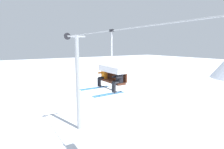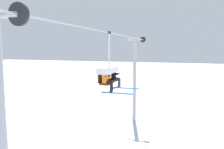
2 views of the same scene
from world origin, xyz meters
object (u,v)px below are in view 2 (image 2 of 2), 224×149
object	(u,v)px
chairlift_chair	(108,72)
skier_black	(116,76)
lift_tower_far	(135,78)
skier_orange	(107,80)

from	to	relation	value
chairlift_chair	skier_black	size ratio (longest dim) A/B	1.80
lift_tower_far	chairlift_chair	world-z (taller)	lift_tower_far
lift_tower_far	skier_black	distance (m)	10.12
lift_tower_far	skier_orange	distance (m)	11.57
skier_black	chairlift_chair	bearing A→B (deg)	163.30
chairlift_chair	lift_tower_far	bearing A→B (deg)	3.80
chairlift_chair	skier_black	xyz separation A→B (m)	(0.74, -0.22, -0.31)
skier_orange	skier_black	size ratio (longest dim) A/B	1.00
lift_tower_far	chairlift_chair	bearing A→B (deg)	-176.20
skier_orange	lift_tower_far	bearing A→B (deg)	4.65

